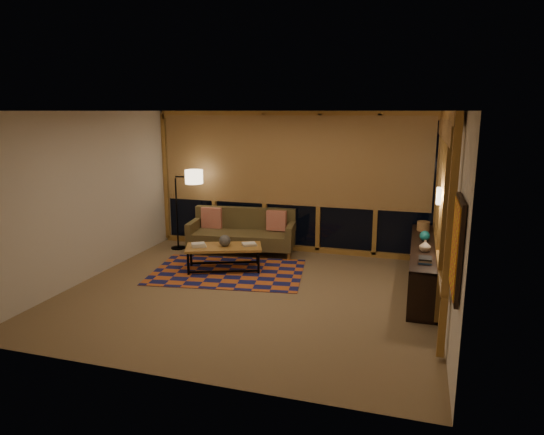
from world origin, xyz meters
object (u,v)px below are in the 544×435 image
(coffee_table, at_px, (224,258))
(bookshelf, at_px, (423,266))
(sofa, at_px, (242,232))
(floor_lamp, at_px, (177,210))

(coffee_table, relative_size, bookshelf, 0.46)
(bookshelf, bearing_deg, coffee_table, -178.30)
(sofa, xyz_separation_m, floor_lamp, (-1.33, -0.10, 0.38))
(sofa, height_order, bookshelf, sofa)
(coffee_table, bearing_deg, floor_lamp, 124.03)
(sofa, distance_m, floor_lamp, 1.39)
(coffee_table, bearing_deg, sofa, 72.84)
(floor_lamp, bearing_deg, coffee_table, -50.30)
(sofa, relative_size, floor_lamp, 1.26)
(coffee_table, distance_m, bookshelf, 3.29)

